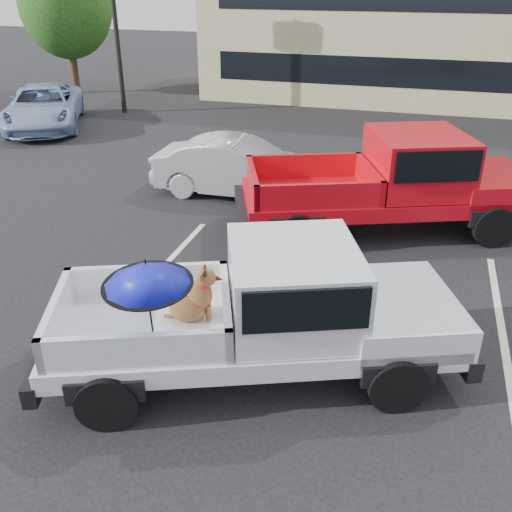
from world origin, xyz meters
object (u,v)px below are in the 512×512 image
object	(u,v)px
tree_left	(65,4)
red_pickup	(407,178)
blue_suv	(44,107)
silver_sedan	(240,168)
silver_pickup	(276,306)

from	to	relation	value
tree_left	red_pickup	world-z (taller)	tree_left
blue_suv	silver_sedan	bearing A→B (deg)	-55.13
tree_left	silver_sedan	xyz separation A→B (m)	(11.21, -10.45, -3.03)
red_pickup	blue_suv	xyz separation A→B (m)	(-12.74, 5.50, -0.43)
silver_sedan	blue_suv	world-z (taller)	blue_suv
red_pickup	silver_sedan	xyz separation A→B (m)	(-4.01, 0.98, -0.44)
red_pickup	blue_suv	bearing A→B (deg)	135.14
blue_suv	tree_left	bearing A→B (deg)	84.89
silver_pickup	silver_sedan	bearing A→B (deg)	90.22
blue_suv	silver_pickup	bearing A→B (deg)	-72.02
red_pickup	silver_sedan	size ratio (longest dim) A/B	1.58
tree_left	red_pickup	bearing A→B (deg)	-36.93
silver_pickup	silver_sedan	xyz separation A→B (m)	(-2.62, 6.54, -0.35)
tree_left	silver_sedan	bearing A→B (deg)	-43.01
silver_pickup	blue_suv	distance (m)	15.85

